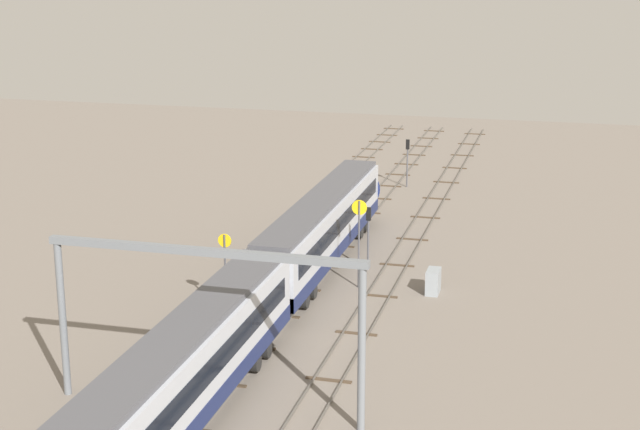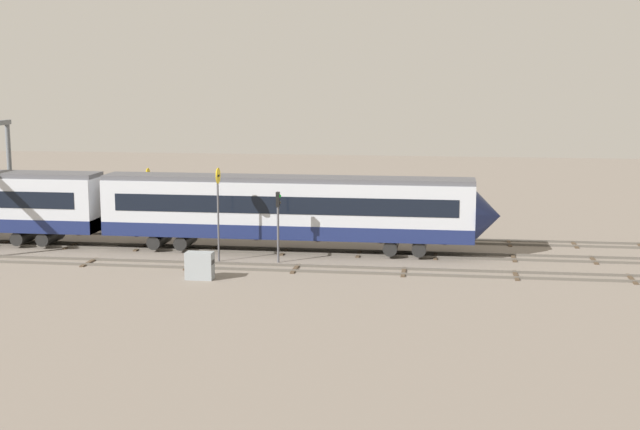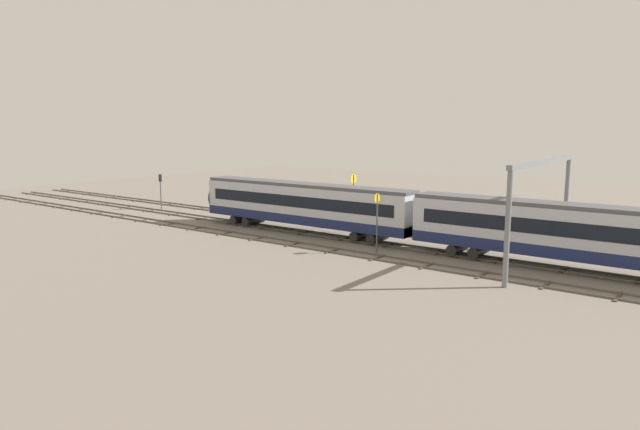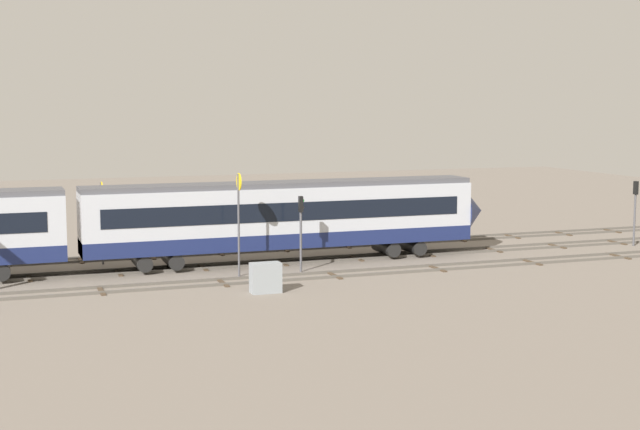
# 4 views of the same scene
# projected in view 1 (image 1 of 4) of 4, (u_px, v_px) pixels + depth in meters

# --- Properties ---
(ground_plane) EXTENTS (137.94, 137.94, 0.00)m
(ground_plane) POSITION_uv_depth(u_px,v_px,m) (303.00, 290.00, 62.40)
(ground_plane) COLOR slate
(track_near_foreground) EXTENTS (121.94, 2.40, 0.16)m
(track_near_foreground) POSITION_uv_depth(u_px,v_px,m) (379.00, 295.00, 61.16)
(track_near_foreground) COLOR #59544C
(track_near_foreground) RESTS_ON ground
(track_with_train) EXTENTS (121.94, 2.40, 0.16)m
(track_with_train) POSITION_uv_depth(u_px,v_px,m) (303.00, 289.00, 62.38)
(track_with_train) COLOR #59544C
(track_with_train) RESTS_ON ground
(track_middle) EXTENTS (121.94, 2.40, 0.16)m
(track_middle) POSITION_uv_depth(u_px,v_px,m) (229.00, 282.00, 63.60)
(track_middle) COLOR #59544C
(track_middle) RESTS_ON ground
(train) EXTENTS (75.20, 3.24, 4.80)m
(train) POSITION_uv_depth(u_px,v_px,m) (187.00, 372.00, 43.82)
(train) COLOR #B7BCC6
(train) RESTS_ON ground
(overhead_gantry) EXTENTS (0.40, 15.31, 8.07)m
(overhead_gantry) POSITION_uv_depth(u_px,v_px,m) (205.00, 292.00, 44.40)
(overhead_gantry) COLOR slate
(overhead_gantry) RESTS_ON ground
(speed_sign_near_foreground) EXTENTS (0.14, 0.82, 5.00)m
(speed_sign_near_foreground) POSITION_uv_depth(u_px,v_px,m) (225.00, 264.00, 57.36)
(speed_sign_near_foreground) COLOR #4C4C51
(speed_sign_near_foreground) RESTS_ON ground
(speed_sign_mid_trackside) EXTENTS (0.14, 0.98, 5.81)m
(speed_sign_mid_trackside) POSITION_uv_depth(u_px,v_px,m) (359.00, 231.00, 61.86)
(speed_sign_mid_trackside) COLOR #4C4C51
(speed_sign_mid_trackside) RESTS_ON ground
(signal_light_trackside_approach) EXTENTS (0.31, 0.32, 4.38)m
(signal_light_trackside_approach) POSITION_uv_depth(u_px,v_px,m) (368.00, 229.00, 65.60)
(signal_light_trackside_approach) COLOR #4C4C51
(signal_light_trackside_approach) RESTS_ON ground
(signal_light_trackside_departure) EXTENTS (0.31, 0.32, 4.43)m
(signal_light_trackside_departure) POSITION_uv_depth(u_px,v_px,m) (407.00, 156.00, 88.76)
(signal_light_trackside_departure) COLOR #4C4C51
(signal_light_trackside_departure) RESTS_ON ground
(relay_cabinet) EXTENTS (1.57, 0.81, 1.56)m
(relay_cabinet) POSITION_uv_depth(u_px,v_px,m) (433.00, 281.00, 61.58)
(relay_cabinet) COLOR gray
(relay_cabinet) RESTS_ON ground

